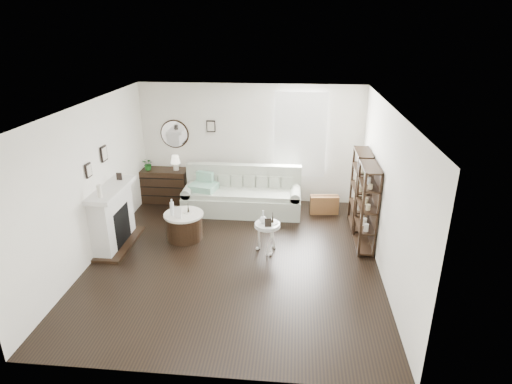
# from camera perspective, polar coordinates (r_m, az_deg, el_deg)

# --- Properties ---
(room) EXTENTS (5.50, 5.50, 5.50)m
(room) POSITION_cam_1_polar(r_m,az_deg,el_deg) (9.59, 3.68, 7.62)
(room) COLOR black
(room) RESTS_ON ground
(fireplace) EXTENTS (0.50, 1.40, 1.84)m
(fireplace) POSITION_cam_1_polar(r_m,az_deg,el_deg) (8.37, -18.50, -3.38)
(fireplace) COLOR silver
(fireplace) RESTS_ON ground
(shelf_unit_far) EXTENTS (0.30, 0.80, 1.60)m
(shelf_unit_far) POSITION_cam_1_polar(r_m,az_deg,el_deg) (8.83, 13.71, 0.33)
(shelf_unit_far) COLOR black
(shelf_unit_far) RESTS_ON ground
(shelf_unit_near) EXTENTS (0.30, 0.80, 1.60)m
(shelf_unit_near) POSITION_cam_1_polar(r_m,az_deg,el_deg) (8.01, 14.53, -2.03)
(shelf_unit_near) COLOR black
(shelf_unit_near) RESTS_ON ground
(sofa) EXTENTS (2.56, 0.89, 0.99)m
(sofa) POSITION_cam_1_polar(r_m,az_deg,el_deg) (9.46, -1.82, -0.64)
(sofa) COLOR #A6AE9B
(sofa) RESTS_ON ground
(quilt) EXTENTS (0.65, 0.58, 0.14)m
(quilt) POSITION_cam_1_polar(r_m,az_deg,el_deg) (9.39, -7.01, 0.68)
(quilt) COLOR #227D54
(quilt) RESTS_ON sofa
(suitcase) EXTENTS (0.63, 0.26, 0.41)m
(suitcase) POSITION_cam_1_polar(r_m,az_deg,el_deg) (9.49, 9.08, -1.67)
(suitcase) COLOR brown
(suitcase) RESTS_ON ground
(dresser) EXTENTS (1.16, 0.50, 0.77)m
(dresser) POSITION_cam_1_polar(r_m,az_deg,el_deg) (10.20, -12.28, 0.89)
(dresser) COLOR black
(dresser) RESTS_ON ground
(table_lamp) EXTENTS (0.27, 0.27, 0.35)m
(table_lamp) POSITION_cam_1_polar(r_m,az_deg,el_deg) (9.92, -10.67, 3.85)
(table_lamp) COLOR beige
(table_lamp) RESTS_ON dresser
(potted_plant) EXTENTS (0.31, 0.29, 0.28)m
(potted_plant) POSITION_cam_1_polar(r_m,az_deg,el_deg) (10.07, -14.17, 3.64)
(potted_plant) COLOR #175117
(potted_plant) RESTS_ON dresser
(drum_table) EXTENTS (0.76, 0.76, 0.53)m
(drum_table) POSITION_cam_1_polar(r_m,az_deg,el_deg) (8.40, -9.53, -4.46)
(drum_table) COLOR black
(drum_table) RESTS_ON ground
(pedestal_table) EXTENTS (0.47, 0.47, 0.56)m
(pedestal_table) POSITION_cam_1_polar(r_m,az_deg,el_deg) (7.73, 1.52, -4.54)
(pedestal_table) COLOR white
(pedestal_table) RESTS_ON ground
(eiffel_drum) EXTENTS (0.12, 0.12, 0.17)m
(eiffel_drum) POSITION_cam_1_polar(r_m,az_deg,el_deg) (8.28, -9.03, -2.19)
(eiffel_drum) COLOR black
(eiffel_drum) RESTS_ON drum_table
(bottle_drum) EXTENTS (0.08, 0.08, 0.33)m
(bottle_drum) POSITION_cam_1_polar(r_m,az_deg,el_deg) (8.20, -11.14, -1.99)
(bottle_drum) COLOR silver
(bottle_drum) RESTS_ON drum_table
(card_frame_drum) EXTENTS (0.17, 0.10, 0.21)m
(card_frame_drum) POSITION_cam_1_polar(r_m,az_deg,el_deg) (8.10, -10.38, -2.71)
(card_frame_drum) COLOR white
(card_frame_drum) RESTS_ON drum_table
(eiffel_ped) EXTENTS (0.11, 0.11, 0.19)m
(eiffel_ped) POSITION_cam_1_polar(r_m,az_deg,el_deg) (7.69, 2.23, -3.51)
(eiffel_ped) COLOR black
(eiffel_ped) RESTS_ON pedestal_table
(flask_ped) EXTENTS (0.13, 0.13, 0.24)m
(flask_ped) POSITION_cam_1_polar(r_m,az_deg,el_deg) (7.68, 0.94, -3.31)
(flask_ped) COLOR silver
(flask_ped) RESTS_ON pedestal_table
(card_frame_ped) EXTENTS (0.13, 0.07, 0.16)m
(card_frame_ped) POSITION_cam_1_polar(r_m,az_deg,el_deg) (7.56, 1.62, -4.09)
(card_frame_ped) COLOR black
(card_frame_ped) RESTS_ON pedestal_table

